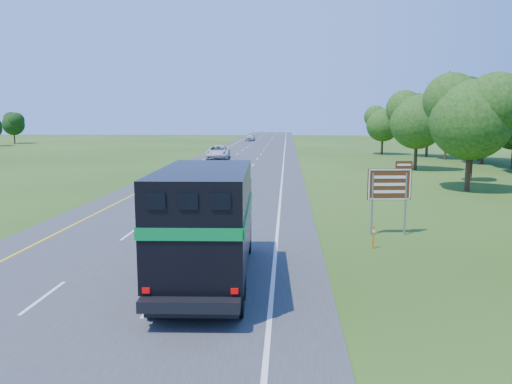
% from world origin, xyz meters
% --- Properties ---
extents(ground, '(300.00, 300.00, 0.00)m').
position_xyz_m(ground, '(0.00, 0.00, 0.00)').
color(ground, '#284211').
rests_on(ground, ground).
extents(road, '(15.00, 260.00, 0.04)m').
position_xyz_m(road, '(0.00, 50.00, 0.02)').
color(road, '#38383A').
rests_on(road, ground).
extents(lane_markings, '(11.15, 260.00, 0.01)m').
position_xyz_m(lane_markings, '(0.00, 50.00, 0.04)').
color(lane_markings, yellow).
rests_on(lane_markings, road).
extents(horse_truck, '(3.24, 9.31, 4.07)m').
position_xyz_m(horse_truck, '(3.21, 3.94, 2.22)').
color(horse_truck, black).
rests_on(horse_truck, road).
extents(white_suv, '(3.53, 6.87, 1.86)m').
position_xyz_m(white_suv, '(-3.65, 55.99, 0.97)').
color(white_suv, silver).
rests_on(white_suv, road).
extents(far_car, '(2.36, 5.03, 1.66)m').
position_xyz_m(far_car, '(-3.03, 108.76, 0.87)').
color(far_car, '#B3B3BA').
rests_on(far_car, road).
extents(exit_sign, '(2.16, 0.26, 3.67)m').
position_xyz_m(exit_sign, '(11.01, 11.60, 2.39)').
color(exit_sign, gray).
rests_on(exit_sign, ground).
extents(delineator, '(0.08, 0.05, 1.04)m').
position_xyz_m(delineator, '(9.81, 8.89, 0.56)').
color(delineator, '#D8610B').
rests_on(delineator, ground).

